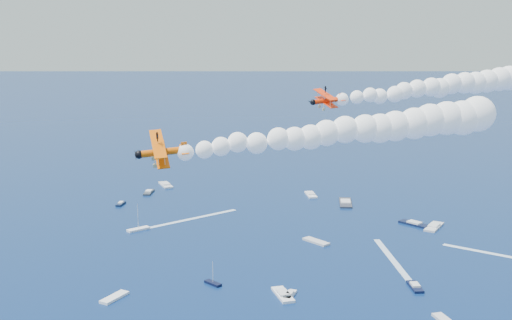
# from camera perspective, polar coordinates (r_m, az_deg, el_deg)

# --- Properties ---
(biplane_lead) EXTENTS (9.65, 10.27, 6.05)m
(biplane_lead) POSITION_cam_1_polar(r_m,az_deg,el_deg) (123.00, 6.00, 4.98)
(biplane_lead) COLOR #FF2E05
(biplane_trail) EXTENTS (10.70, 11.70, 7.73)m
(biplane_trail) POSITION_cam_1_polar(r_m,az_deg,el_deg) (93.91, -7.84, 0.67)
(biplane_trail) COLOR #E85B04
(smoke_trail_lead) EXTENTS (51.74, 49.51, 9.14)m
(smoke_trail_lead) POSITION_cam_1_polar(r_m,az_deg,el_deg) (135.42, 15.72, 6.00)
(smoke_trail_lead) COLOR white
(smoke_trail_trail) EXTENTS (51.54, 44.71, 9.14)m
(smoke_trail_trail) POSITION_cam_1_polar(r_m,az_deg,el_deg) (98.70, 6.82, 2.32)
(smoke_trail_trail) COLOR white
(spectator_boats) EXTENTS (217.96, 182.86, 0.70)m
(spectator_boats) POSITION_cam_1_polar(r_m,az_deg,el_deg) (221.22, 7.35, -7.24)
(spectator_boats) COLOR white
(spectator_boats) RESTS_ON ground
(boat_wakes) EXTENTS (137.04, 57.89, 0.04)m
(boat_wakes) POSITION_cam_1_polar(r_m,az_deg,el_deg) (226.66, 8.11, -6.88)
(boat_wakes) COLOR white
(boat_wakes) RESTS_ON ground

